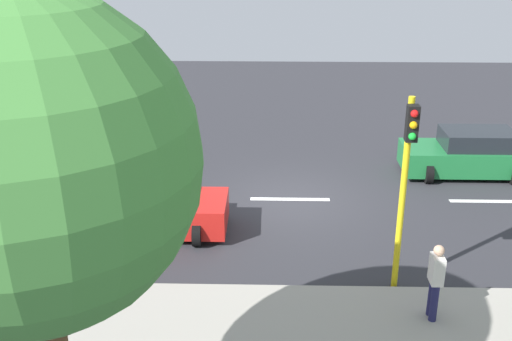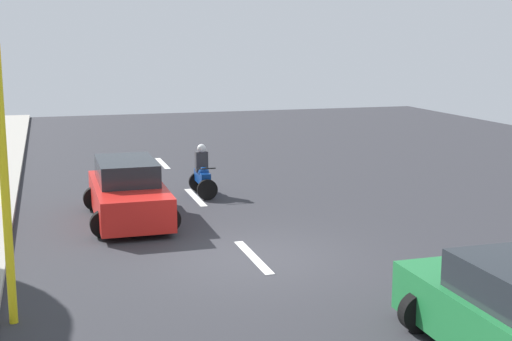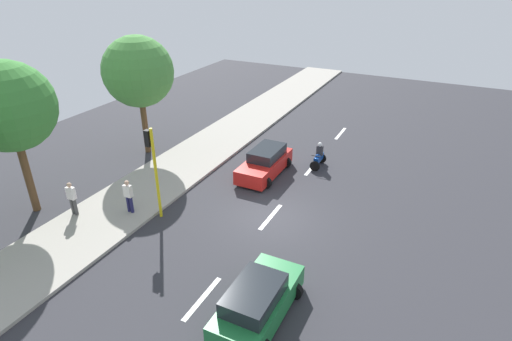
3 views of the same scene
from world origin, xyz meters
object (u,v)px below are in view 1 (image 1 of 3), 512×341
at_px(traffic_light_corner, 406,170).
at_px(pedestrian_near_signal, 435,280).
at_px(car_green, 468,154).
at_px(car_red, 145,207).
at_px(motorcycle, 86,174).
at_px(street_tree_center, 28,163).

bearing_deg(traffic_light_corner, pedestrian_near_signal, 21.08).
height_order(car_green, car_red, same).
bearing_deg(motorcycle, car_red, 43.05).
xyz_separation_m(car_red, traffic_light_corner, (2.68, 6.22, 2.22)).
bearing_deg(motorcycle, pedestrian_near_signal, 54.51).
xyz_separation_m(pedestrian_near_signal, traffic_light_corner, (-1.30, -0.50, 1.87)).
bearing_deg(traffic_light_corner, car_red, -113.32).
bearing_deg(car_green, car_red, -66.19).
distance_m(pedestrian_near_signal, traffic_light_corner, 2.33).
bearing_deg(street_tree_center, car_green, 142.93).
bearing_deg(street_tree_center, pedestrian_near_signal, 123.24).
bearing_deg(car_red, pedestrian_near_signal, 59.36).
height_order(motorcycle, street_tree_center, street_tree_center).
relative_size(motorcycle, pedestrian_near_signal, 0.91).
bearing_deg(motorcycle, traffic_light_corner, 58.95).
height_order(traffic_light_corner, street_tree_center, street_tree_center).
relative_size(car_red, traffic_light_corner, 0.94).
relative_size(traffic_light_corner, street_tree_center, 0.62).
height_order(motorcycle, traffic_light_corner, traffic_light_corner).
bearing_deg(traffic_light_corner, street_tree_center, -46.82).
xyz_separation_m(car_red, street_tree_center, (8.08, 0.47, 4.41)).
distance_m(car_green, pedestrian_near_signal, 8.91).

